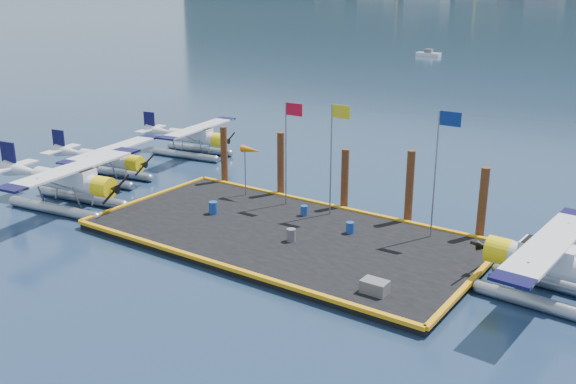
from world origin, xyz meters
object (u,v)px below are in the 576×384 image
at_px(flagpole_yellow, 334,143).
at_px(piling_0, 224,157).
at_px(seaplane_c, 195,139).
at_px(piling_4, 482,206).
at_px(drum_2, 350,228).
at_px(windsock, 251,151).
at_px(piling_3, 409,189).
at_px(drum_0, 213,208).
at_px(drum_3, 291,235).
at_px(piling_1, 281,166).
at_px(drum_5, 304,211).
at_px(seaplane_b, 109,162).
at_px(crate, 375,287).
at_px(seaplane_d, 557,269).
at_px(seaplane_a, 71,184).
at_px(flagpole_red, 289,138).
at_px(flagpole_blue, 440,156).
at_px(piling_2, 345,181).

height_order(flagpole_yellow, piling_0, flagpole_yellow).
relative_size(seaplane_c, piling_4, 2.18).
xyz_separation_m(drum_2, windsock, (-7.90, 1.92, 2.53)).
xyz_separation_m(piling_3, piling_4, (4.00, 0.00, -0.15)).
height_order(drum_0, drum_3, drum_0).
bearing_deg(piling_1, piling_0, 180.00).
height_order(drum_0, drum_5, drum_0).
height_order(seaplane_b, crate, seaplane_b).
height_order(piling_1, piling_3, piling_3).
xyz_separation_m(seaplane_c, seaplane_d, (28.69, -9.46, 0.16)).
xyz_separation_m(seaplane_a, windsock, (7.93, 6.96, 1.69)).
bearing_deg(seaplane_b, flagpole_yellow, 87.92).
distance_m(seaplane_d, windsock, 18.57).
relative_size(seaplane_d, piling_4, 2.43).
xyz_separation_m(flagpole_red, flagpole_blue, (8.99, -0.00, 0.29)).
xyz_separation_m(seaplane_b, flagpole_blue, (22.33, 1.87, 3.33)).
relative_size(seaplane_c, seaplane_d, 0.90).
height_order(piling_3, piling_4, piling_3).
height_order(seaplane_a, flagpole_blue, flagpole_blue).
relative_size(drum_3, piling_2, 0.17).
bearing_deg(drum_2, flagpole_red, 159.61).
bearing_deg(piling_0, drum_0, -55.79).
height_order(seaplane_b, drum_3, seaplane_b).
relative_size(seaplane_b, piling_3, 2.05).
bearing_deg(windsock, drum_2, -13.66).
relative_size(seaplane_a, seaplane_b, 1.14).
bearing_deg(seaplane_d, windsock, 83.78).
bearing_deg(drum_3, seaplane_a, -170.22).
relative_size(seaplane_a, drum_5, 17.74).
distance_m(flagpole_blue, piling_4, 3.61).
distance_m(seaplane_d, drum_2, 10.43).
bearing_deg(seaplane_d, drum_2, 87.05).
height_order(seaplane_b, piling_0, piling_0).
relative_size(piling_0, piling_1, 0.95).
xyz_separation_m(drum_0, piling_3, (9.41, 5.28, 1.40)).
bearing_deg(drum_3, piling_0, 147.05).
bearing_deg(drum_3, piling_3, 60.29).
relative_size(seaplane_b, seaplane_d, 0.91).
height_order(seaplane_a, drum_2, seaplane_a).
bearing_deg(flagpole_blue, drum_0, -162.39).
relative_size(drum_0, drum_3, 1.07).
relative_size(flagpole_blue, piling_2, 1.71).
xyz_separation_m(drum_3, flagpole_yellow, (-0.29, 4.55, 3.79)).
relative_size(piling_1, piling_4, 1.05).
relative_size(drum_3, flagpole_yellow, 0.10).
distance_m(drum_3, piling_4, 9.79).
xyz_separation_m(seaplane_d, piling_3, (-8.71, 4.65, 0.65)).
bearing_deg(drum_5, flagpole_blue, 8.11).
xyz_separation_m(seaplane_d, flagpole_yellow, (-12.51, 3.05, 3.01)).
relative_size(seaplane_b, flagpole_yellow, 1.42).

